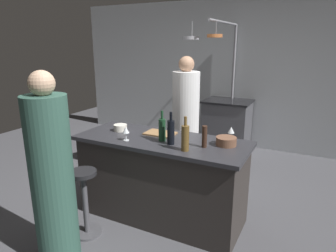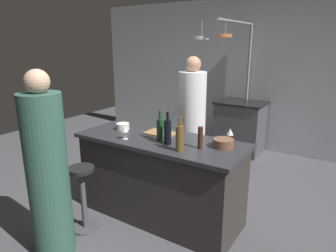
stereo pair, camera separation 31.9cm
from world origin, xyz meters
TOP-DOWN VIEW (x-y plane):
  - ground_plane at (0.00, 0.00)m, footprint 9.00×9.00m
  - back_wall at (0.00, 2.85)m, footprint 6.40×0.16m
  - kitchen_island at (0.00, 0.00)m, footprint 1.80×0.72m
  - stove_range at (0.00, 2.45)m, footprint 0.80×0.64m
  - chef at (-0.16, 0.98)m, footprint 0.36×0.36m
  - bar_stool_left at (-0.52, -0.62)m, footprint 0.28×0.28m
  - guest_left at (-0.48, -1.01)m, footprint 0.35×0.35m
  - overhead_pot_rack at (-0.06, 2.03)m, footprint 0.57×1.41m
  - potted_plant at (-1.76, 0.97)m, footprint 0.36×0.36m
  - cutting_board at (-0.09, 0.13)m, footprint 0.32×0.22m
  - pepper_mill at (0.48, -0.04)m, footprint 0.05×0.05m
  - wine_bottle_green at (0.04, -0.05)m, footprint 0.07×0.07m
  - wine_bottle_amber at (0.36, -0.21)m, footprint 0.07×0.07m
  - wine_bottle_dark at (0.16, -0.11)m, footprint 0.07×0.07m
  - wine_glass_near_left_guest at (-0.29, -0.21)m, footprint 0.07×0.07m
  - wine_glass_by_chef at (0.65, 0.27)m, footprint 0.07×0.07m
  - mixing_bowl_wooden at (0.65, 0.11)m, footprint 0.20×0.20m
  - mixing_bowl_ceramic at (-0.55, 0.05)m, footprint 0.15×0.15m

SIDE VIEW (x-z plane):
  - ground_plane at x=0.00m, z-range 0.00..0.00m
  - potted_plant at x=-1.76m, z-range 0.04..0.56m
  - bar_stool_left at x=-0.52m, z-range 0.04..0.72m
  - stove_range at x=0.00m, z-range 0.00..0.89m
  - kitchen_island at x=0.00m, z-range 0.00..0.90m
  - guest_left at x=-0.48m, z-range -0.06..1.60m
  - chef at x=-0.16m, z-range -0.06..1.63m
  - cutting_board at x=-0.09m, z-range 0.90..0.92m
  - mixing_bowl_ceramic at x=-0.55m, z-range 0.90..0.97m
  - mixing_bowl_wooden at x=0.65m, z-range 0.90..0.98m
  - pepper_mill at x=0.48m, z-range 0.90..1.11m
  - wine_glass_near_left_guest at x=-0.29m, z-range 0.93..1.08m
  - wine_glass_by_chef at x=0.65m, z-range 0.93..1.08m
  - wine_bottle_green at x=0.04m, z-range 0.86..1.17m
  - wine_bottle_dark at x=0.16m, z-range 0.86..1.19m
  - wine_bottle_amber at x=0.36m, z-range 0.86..1.19m
  - back_wall at x=0.00m, z-range 0.00..2.60m
  - overhead_pot_rack at x=-0.06m, z-range 0.55..2.71m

